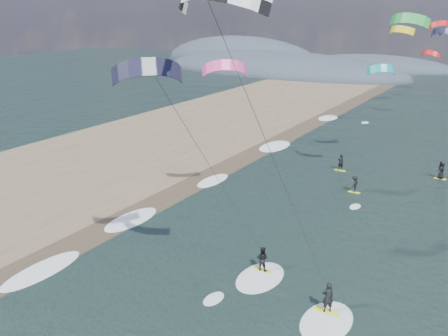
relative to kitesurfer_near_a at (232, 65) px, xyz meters
The scene contains 7 objects.
wet_sand_strip 20.64m from the kitesurfer_near_a, 166.30° to the left, with size 3.00×240.00×0.00m, color #382D23.
coastal_hills 113.02m from the kitesurfer_near_a, 115.19° to the left, with size 80.00×41.00×15.00m.
kitesurfer_near_a is the anchor object (origin of this frame).
kitesurfer_near_b 6.94m from the kitesurfer_near_a, 146.25° to the left, with size 6.90×9.12×14.30m.
far_kitesurfers 30.85m from the kitesurfer_near_a, 89.24° to the left, with size 10.25×9.02×1.80m.
bg_kite_field 50.95m from the kitesurfer_near_a, 93.50° to the left, with size 13.05×69.98×8.17m.
shoreline_surf 21.19m from the kitesurfer_near_a, 148.54° to the left, with size 2.40×79.40×0.11m.
Camera 1 is at (13.80, -11.78, 16.34)m, focal length 40.00 mm.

